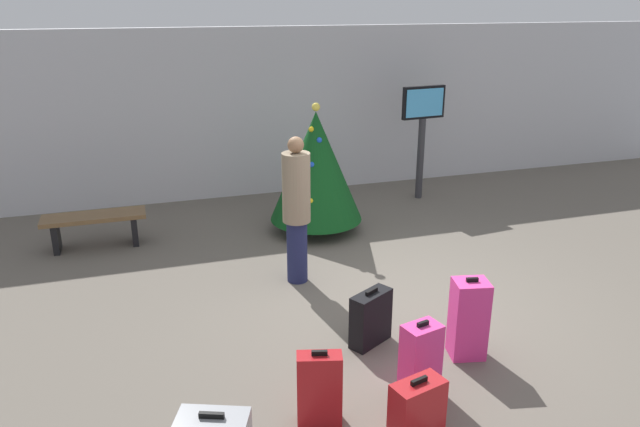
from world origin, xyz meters
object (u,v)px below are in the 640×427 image
object	(u,v)px
holiday_tree	(316,166)
suitcase_1	(421,358)
traveller_0	(297,207)
suitcase_5	(469,319)
suitcase_4	(371,318)
suitcase_2	(319,389)
suitcase_0	(417,412)
waiting_bench	(95,223)
flight_info_kiosk	(423,123)

from	to	relation	value
holiday_tree	suitcase_1	bearing A→B (deg)	-93.94
traveller_0	suitcase_5	bearing A→B (deg)	-61.45
suitcase_4	suitcase_2	bearing A→B (deg)	-130.52
holiday_tree	traveller_0	world-z (taller)	holiday_tree
suitcase_1	suitcase_4	world-z (taller)	suitcase_1
traveller_0	suitcase_1	world-z (taller)	traveller_0
suitcase_2	suitcase_5	distance (m)	1.74
suitcase_0	suitcase_5	xyz separation A→B (m)	(1.00, 0.95, 0.13)
suitcase_1	suitcase_5	distance (m)	0.79
waiting_bench	suitcase_1	bearing A→B (deg)	-56.72
suitcase_0	suitcase_4	world-z (taller)	suitcase_4
waiting_bench	holiday_tree	bearing A→B (deg)	-6.01
flight_info_kiosk	suitcase_1	xyz separation A→B (m)	(-2.46, -4.99, -1.00)
flight_info_kiosk	waiting_bench	world-z (taller)	flight_info_kiosk
traveller_0	suitcase_0	world-z (taller)	traveller_0
waiting_bench	suitcase_2	world-z (taller)	suitcase_2
suitcase_0	suitcase_1	xyz separation A→B (m)	(0.31, 0.57, 0.06)
waiting_bench	suitcase_4	xyz separation A→B (m)	(2.72, -3.47, -0.07)
flight_info_kiosk	suitcase_5	world-z (taller)	flight_info_kiosk
flight_info_kiosk	suitcase_2	size ratio (longest dim) A/B	2.86
suitcase_0	flight_info_kiosk	bearing A→B (deg)	63.55
waiting_bench	suitcase_1	distance (m)	5.18
traveller_0	suitcase_5	xyz separation A→B (m)	(1.13, -2.08, -0.56)
holiday_tree	suitcase_4	distance (m)	3.25
suitcase_2	suitcase_5	bearing A→B (deg)	17.20
suitcase_4	suitcase_1	bearing A→B (deg)	-82.09
waiting_bench	suitcase_1	world-z (taller)	suitcase_1
suitcase_4	suitcase_5	bearing A→B (deg)	-30.61
waiting_bench	suitcase_4	bearing A→B (deg)	-51.90
suitcase_2	suitcase_4	bearing A→B (deg)	49.48
suitcase_4	holiday_tree	bearing A→B (deg)	82.84
flight_info_kiosk	suitcase_2	distance (m)	6.25
holiday_tree	traveller_0	xyz separation A→B (m)	(-0.72, -1.54, -0.04)
holiday_tree	suitcase_0	xyz separation A→B (m)	(-0.59, -4.58, -0.73)
waiting_bench	suitcase_5	xyz separation A→B (m)	(3.54, -3.95, 0.04)
holiday_tree	waiting_bench	distance (m)	3.20
flight_info_kiosk	suitcase_4	xyz separation A→B (m)	(-2.58, -4.14, -1.05)
traveller_0	waiting_bench	bearing A→B (deg)	142.09
holiday_tree	suitcase_2	world-z (taller)	holiday_tree
suitcase_0	suitcase_4	bearing A→B (deg)	82.33
holiday_tree	suitcase_0	bearing A→B (deg)	-97.32
holiday_tree	flight_info_kiosk	world-z (taller)	flight_info_kiosk
flight_info_kiosk	suitcase_2	xyz separation A→B (m)	(-3.43, -5.13, -1.01)
suitcase_1	suitcase_0	bearing A→B (deg)	-118.56
suitcase_2	suitcase_4	distance (m)	1.31
suitcase_5	suitcase_0	bearing A→B (deg)	-136.52
flight_info_kiosk	suitcase_0	bearing A→B (deg)	-116.45
suitcase_2	suitcase_5	world-z (taller)	suitcase_5
suitcase_4	traveller_0	bearing A→B (deg)	101.34
suitcase_5	traveller_0	bearing A→B (deg)	118.55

